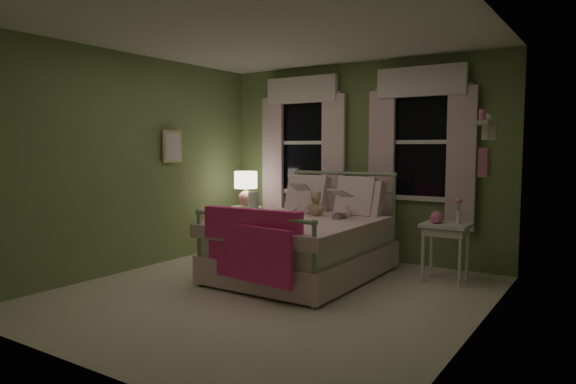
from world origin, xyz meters
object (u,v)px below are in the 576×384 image
Objects in this scene: child_right at (343,198)px; nightstand_right at (446,232)px; bed at (304,243)px; teddy_bear at (316,206)px; nightstand_left at (246,223)px; child_left at (303,189)px; table_lamp at (246,185)px.

child_right reaches higher than nightstand_right.
child_right reaches higher than bed.
teddy_bear is 1.49m from nightstand_left.
child_left reaches higher than teddy_bear.
child_left reaches higher than nightstand_left.
nightstand_right is (1.16, 0.20, -0.34)m from child_right.
bed is at bearing -156.63° from nightstand_right.
nightstand_right is at bearing -1.18° from nightstand_left.
bed is at bearing 134.67° from child_left.
child_left reaches higher than table_lamp.
child_left is at bearing -13.26° from nightstand_left.
teddy_bear is at bearing -16.84° from nightstand_left.
nightstand_right is (2.82, -0.06, -0.40)m from table_lamp.
child_right is (0.28, 0.42, 0.50)m from bed.
teddy_bear is at bearing -16.84° from table_lamp.
table_lamp is at bearing 153.74° from bed.
nightstand_right is (1.44, 0.62, 0.17)m from bed.
table_lamp is (0.00, 0.00, 0.54)m from nightstand_left.
table_lamp reaches higher than teddy_bear.
bed is at bearing 45.64° from child_right.
nightstand_left is 0.54m from table_lamp.
teddy_bear is at bearing 161.57° from child_left.
nightstand_left is at bearing 0.00° from table_lamp.
bed is 3.19× the size of child_right.
child_left is 1.63× the size of table_lamp.
nightstand_left is (-1.10, 0.26, -0.55)m from child_left.
teddy_bear is (0.00, 0.26, 0.41)m from bed.
bed is 0.71m from child_right.
teddy_bear is (0.28, -0.16, -0.17)m from child_left.
child_left reaches higher than bed.
table_lamp is (-1.38, 0.42, 0.16)m from teddy_bear.
table_lamp is 0.76× the size of nightstand_right.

